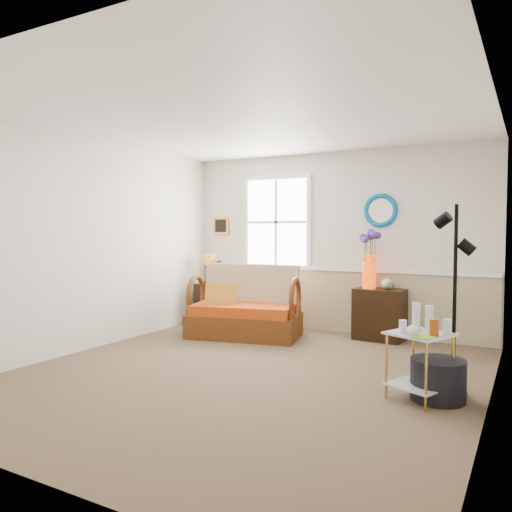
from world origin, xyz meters
The scene contains 19 objects.
floor centered at (0.00, 0.00, 0.00)m, with size 4.50×5.00×0.01m, color brown.
ceiling centered at (0.00, 0.00, 2.60)m, with size 4.50×5.00×0.01m, color white.
walls centered at (0.00, 0.00, 1.30)m, with size 4.51×5.01×2.60m.
wainscot centered at (0.00, 2.48, 0.45)m, with size 4.46×0.02×0.90m, color tan.
chair_rail centered at (0.00, 2.47, 0.92)m, with size 4.46×0.04×0.06m, color white.
window centered at (-0.90, 2.47, 1.60)m, with size 1.14×0.06×1.44m, color white, non-canonical shape.
picture centered at (-1.92, 2.48, 1.55)m, with size 0.28×0.03×0.28m, color orange.
mirror centered at (0.70, 2.48, 1.75)m, with size 0.47×0.47×0.07m, color #026CAE.
loveseat centered at (-0.93, 1.54, 0.49)m, with size 1.49×0.85×0.98m, color #56260B, non-canonical shape.
throw_pillow centered at (-1.22, 1.39, 0.53)m, with size 0.41×0.10×0.41m, color #C77411, non-canonical shape.
lamp_stand centered at (-1.92, 2.12, 0.32)m, with size 0.36×0.36×0.64m, color black, non-canonical shape.
table_lamp centered at (-1.93, 2.12, 0.86)m, with size 0.25×0.25×0.45m, color orange, non-canonical shape.
potted_plant centered at (-1.77, 2.09, 0.79)m, with size 0.35×0.38×0.30m, color #3D662D.
cabinet centered at (0.76, 2.26, 0.34)m, with size 0.64×0.41×0.69m, color black, non-canonical shape.
flower_vase centered at (0.62, 2.24, 1.08)m, with size 0.23×0.23×0.77m, color #ED3F04, non-canonical shape.
side_table centered at (1.71, 0.05, 0.30)m, with size 0.47×0.47×0.59m, color gold, non-canonical shape.
tabletop_items centered at (1.75, 0.03, 0.72)m, with size 0.41×0.41×0.24m, color silver, non-canonical shape.
floor_lamp centered at (1.95, 0.35, 0.86)m, with size 0.25×0.25×1.71m, color black, non-canonical shape.
ottoman centered at (1.85, 0.13, 0.18)m, with size 0.47×0.47×0.36m, color black.
Camera 1 is at (2.55, -4.37, 1.48)m, focal length 35.00 mm.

